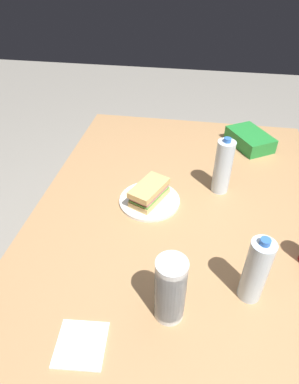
{
  "coord_description": "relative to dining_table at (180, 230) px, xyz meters",
  "views": [
    {
      "loc": [
        0.92,
        0.03,
        1.58
      ],
      "look_at": [
        -0.06,
        -0.13,
        0.79
      ],
      "focal_mm": 30.24,
      "sensor_mm": 36.0,
      "label": 1
    }
  ],
  "objects": [
    {
      "name": "paper_plate",
      "position": [
        -0.06,
        -0.13,
        0.08
      ],
      "size": [
        0.24,
        0.24,
        0.01
      ],
      "primitive_type": "cylinder",
      "color": "white",
      "rests_on": "dining_table"
    },
    {
      "name": "water_bottle_spare",
      "position": [
        0.31,
        0.23,
        0.19
      ],
      "size": [
        0.07,
        0.07,
        0.24
      ],
      "color": "silver",
      "rests_on": "dining_table"
    },
    {
      "name": "plastic_cup_stack",
      "position": [
        0.41,
        0.0,
        0.19
      ],
      "size": [
        0.08,
        0.08,
        0.22
      ],
      "color": "silver",
      "rests_on": "dining_table"
    },
    {
      "name": "dining_table",
      "position": [
        0.0,
        0.0,
        0.0
      ],
      "size": [
        1.62,
        1.15,
        0.74
      ],
      "color": "tan",
      "rests_on": "ground_plane"
    },
    {
      "name": "sandwich",
      "position": [
        -0.06,
        -0.13,
        0.13
      ],
      "size": [
        0.21,
        0.15,
        0.08
      ],
      "color": "#DBB26B",
      "rests_on": "paper_plate"
    },
    {
      "name": "ground_plane",
      "position": [
        0.0,
        0.0,
        -0.66
      ],
      "size": [
        8.0,
        8.0,
        0.0
      ],
      "primitive_type": "plane",
      "color": "gray"
    },
    {
      "name": "water_bottle_tall",
      "position": [
        -0.19,
        0.14,
        0.19
      ],
      "size": [
        0.07,
        0.07,
        0.25
      ],
      "color": "silver",
      "rests_on": "dining_table"
    },
    {
      "name": "chip_bag",
      "position": [
        -0.58,
        0.29,
        0.11
      ],
      "size": [
        0.27,
        0.25,
        0.07
      ],
      "primitive_type": "cube",
      "rotation": [
        0.0,
        0.0,
        0.55
      ],
      "color": "#268C38",
      "rests_on": "dining_table"
    },
    {
      "name": "paper_napkin",
      "position": [
        0.54,
        -0.22,
        0.08
      ],
      "size": [
        0.14,
        0.14,
        0.01
      ],
      "primitive_type": "cube",
      "rotation": [
        0.0,
        0.0,
        1.66
      ],
      "color": "white",
      "rests_on": "dining_table"
    }
  ]
}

